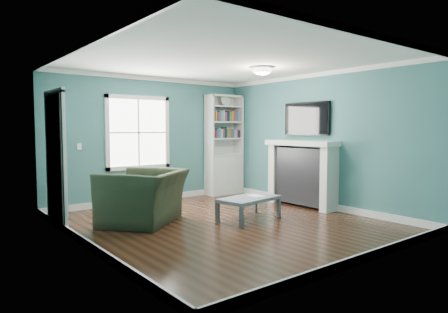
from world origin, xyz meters
TOP-DOWN VIEW (x-y plane):
  - floor at (0.00, 0.00)m, footprint 5.00×5.00m
  - room_walls at (0.00, 0.00)m, footprint 5.00×5.00m
  - trim at (0.00, 0.00)m, footprint 4.50×5.00m
  - window at (-0.30, 2.49)m, footprint 1.40×0.06m
  - bookshelf at (1.77, 2.30)m, footprint 0.90×0.35m
  - fireplace at (2.08, 0.20)m, footprint 0.44×1.58m
  - tv at (2.20, 0.20)m, footprint 0.06×1.10m
  - door at (-2.22, 1.40)m, footprint 0.12×0.98m
  - ceiling_fixture at (0.90, 0.10)m, footprint 0.38×0.38m
  - light_switch at (-1.50, 2.48)m, footprint 0.08×0.01m
  - recliner at (-1.01, 0.84)m, footprint 1.56×1.48m
  - coffee_table at (0.47, -0.05)m, footprint 1.13×0.73m
  - paper_sheet at (0.66, -0.02)m, footprint 0.21×0.27m

SIDE VIEW (x-z plane):
  - floor at x=0.00m, z-range 0.00..0.00m
  - coffee_table at x=0.47m, z-range 0.14..0.52m
  - paper_sheet at x=0.66m, z-range 0.38..0.39m
  - recliner at x=-1.01m, z-range 0.00..1.15m
  - fireplace at x=2.08m, z-range -0.01..1.29m
  - bookshelf at x=1.77m, z-range -0.23..2.08m
  - door at x=-2.22m, z-range -0.01..2.16m
  - light_switch at x=-1.50m, z-range 1.14..1.26m
  - trim at x=0.00m, z-range -0.06..2.54m
  - window at x=-0.30m, z-range 0.70..2.20m
  - room_walls at x=0.00m, z-range -0.92..4.08m
  - tv at x=2.20m, z-range 1.40..2.05m
  - ceiling_fixture at x=0.90m, z-range 2.47..2.63m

